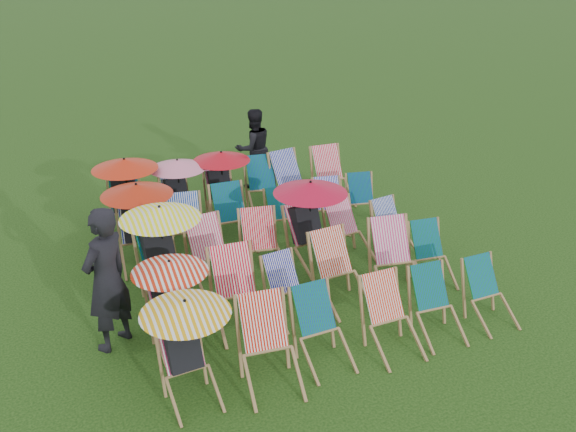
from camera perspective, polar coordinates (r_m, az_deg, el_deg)
name	(u,v)px	position (r m, az deg, el deg)	size (l,w,h in m)	color
ground	(287,273)	(10.01, -0.10, -5.11)	(100.00, 100.00, 0.00)	black
deckchair_0	(187,350)	(7.38, -8.94, -11.66)	(1.02, 1.09, 1.21)	olive
deckchair_1	(270,348)	(7.56, -1.65, -11.61)	(0.74, 0.98, 1.00)	olive
deckchair_2	(323,330)	(7.94, 3.11, -10.08)	(0.64, 0.87, 0.91)	olive
deckchair_3	(393,318)	(8.24, 9.28, -8.94)	(0.63, 0.87, 0.92)	olive
deckchair_4	(438,306)	(8.63, 13.17, -7.79)	(0.61, 0.83, 0.87)	olive
deckchair_5	(491,294)	(9.11, 17.57, -6.62)	(0.57, 0.78, 0.83)	olive
deckchair_6	(171,303)	(8.28, -10.32, -7.60)	(0.97, 1.03, 1.15)	olive
deckchair_7	(238,293)	(8.56, -4.43, -6.83)	(0.73, 0.98, 1.02)	olive
deckchair_8	(290,290)	(8.79, 0.14, -6.57)	(0.65, 0.83, 0.83)	olive
deckchair_9	(341,272)	(9.09, 4.72, -4.94)	(0.75, 0.97, 0.99)	olive
deckchair_10	(397,260)	(9.45, 9.66, -3.87)	(0.80, 1.02, 1.02)	olive
deckchair_11	(433,255)	(9.86, 12.75, -3.42)	(0.64, 0.84, 0.86)	olive
deckchair_12	(162,252)	(9.27, -11.10, -3.13)	(1.15, 1.23, 1.37)	olive
deckchair_13	(212,256)	(9.55, -6.74, -3.51)	(0.73, 0.96, 0.98)	olive
deckchair_14	(262,247)	(9.76, -2.36, -2.74)	(0.77, 0.97, 0.96)	olive
deckchair_15	(311,223)	(9.94, 2.10, -0.67)	(1.15, 1.25, 1.36)	olive
deckchair_16	(349,231)	(10.33, 5.47, -1.37)	(0.73, 0.92, 0.91)	olive
deckchair_17	(394,228)	(10.63, 9.44, -1.06)	(0.66, 0.83, 0.83)	olive
deckchair_18	(138,224)	(10.24, -13.22, -0.70)	(1.11, 1.17, 1.32)	olive
deckchair_19	(186,229)	(10.42, -9.02, -1.18)	(0.76, 0.96, 0.96)	olive
deckchair_20	(233,218)	(10.70, -4.91, -0.19)	(0.66, 0.91, 0.97)	olive
deckchair_21	(284,216)	(10.92, -0.36, -0.03)	(0.56, 0.77, 0.81)	olive
deckchair_22	(331,207)	(11.27, 3.82, 0.84)	(0.70, 0.87, 0.85)	olive
deckchair_23	(363,201)	(11.59, 6.72, 1.36)	(0.69, 0.85, 0.83)	olive
deckchair_24	(125,196)	(11.33, -14.26, 1.76)	(1.12, 1.19, 1.33)	olive
deckchair_25	(179,192)	(11.48, -9.69, 2.11)	(1.01, 1.06, 1.19)	olive
deckchair_26	(221,184)	(11.68, -5.94, 2.83)	(1.03, 1.08, 1.22)	olive
deckchair_27	(264,186)	(11.96, -2.13, 2.64)	(0.73, 0.95, 0.97)	olive
deckchair_28	(294,182)	(12.12, 0.51, 3.07)	(0.82, 1.03, 1.01)	olive
deckchair_29	(333,176)	(12.41, 3.99, 3.53)	(0.70, 0.95, 1.01)	olive
person_left	(107,280)	(8.25, -15.83, -5.45)	(0.70, 0.46, 1.93)	black
person_rear	(254,148)	(13.02, -3.07, 6.03)	(0.79, 0.61, 1.62)	black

